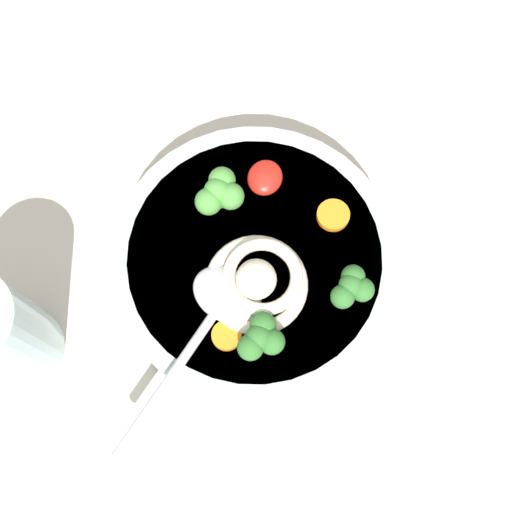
% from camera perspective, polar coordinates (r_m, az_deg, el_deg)
% --- Properties ---
extents(table_slab, '(1.32, 1.32, 0.03)m').
position_cam_1_polar(table_slab, '(0.61, -0.31, -2.44)').
color(table_slab, '#BCB29E').
rests_on(table_slab, ground).
extents(soup_bowl, '(0.24, 0.24, 0.05)m').
position_cam_1_polar(soup_bowl, '(0.57, -0.00, -0.76)').
color(soup_bowl, '#9EB2A3').
rests_on(soup_bowl, table_slab).
extents(noodle_pile, '(0.09, 0.09, 0.04)m').
position_cam_1_polar(noodle_pile, '(0.53, 0.17, -2.20)').
color(noodle_pile, beige).
rests_on(noodle_pile, soup_bowl).
extents(soup_spoon, '(0.17, 0.08, 0.02)m').
position_cam_1_polar(soup_spoon, '(0.53, -3.37, -4.63)').
color(soup_spoon, '#B7B7BC').
rests_on(soup_spoon, soup_bowl).
extents(chili_sauce_dollop, '(0.03, 0.03, 0.01)m').
position_cam_1_polar(chili_sauce_dollop, '(0.56, 0.79, 6.84)').
color(chili_sauce_dollop, red).
rests_on(chili_sauce_dollop, soup_bowl).
extents(broccoli_floret_left, '(0.04, 0.04, 0.04)m').
position_cam_1_polar(broccoli_floret_left, '(0.54, -3.18, 5.53)').
color(broccoli_floret_left, '#7A9E60').
rests_on(broccoli_floret_left, soup_bowl).
extents(broccoli_floret_front, '(0.04, 0.03, 0.03)m').
position_cam_1_polar(broccoli_floret_front, '(0.53, 8.34, -2.79)').
color(broccoli_floret_front, '#7A9E60').
rests_on(broccoli_floret_front, soup_bowl).
extents(broccoli_floret_beside_chili, '(0.04, 0.04, 0.03)m').
position_cam_1_polar(broccoli_floret_beside_chili, '(0.51, 0.44, -7.14)').
color(broccoli_floret_beside_chili, '#7A9E60').
rests_on(broccoli_floret_beside_chili, soup_bowl).
extents(carrot_slice_extra_a, '(0.02, 0.02, 0.01)m').
position_cam_1_polar(carrot_slice_extra_a, '(0.53, -2.20, -7.06)').
color(carrot_slice_extra_a, orange).
rests_on(carrot_slice_extra_a, soup_bowl).
extents(carrot_slice_beside_noodles, '(0.03, 0.03, 0.01)m').
position_cam_1_polar(carrot_slice_beside_noodles, '(0.56, 6.73, 3.55)').
color(carrot_slice_beside_noodles, orange).
rests_on(carrot_slice_beside_noodles, soup_bowl).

